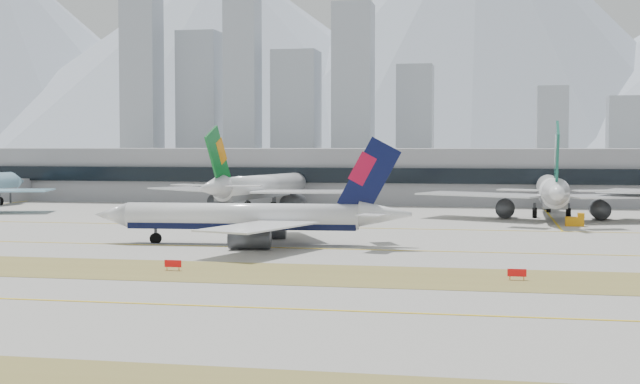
% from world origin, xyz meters
% --- Properties ---
extents(ground, '(3000.00, 3000.00, 0.00)m').
position_xyz_m(ground, '(0.00, 0.00, 0.00)').
color(ground, gray).
rests_on(ground, ground).
extents(apron_markings, '(360.00, 122.22, 0.06)m').
position_xyz_m(apron_markings, '(0.00, -53.95, 0.02)').
color(apron_markings, olive).
rests_on(apron_markings, ground).
extents(taxiing_airliner, '(51.96, 45.03, 17.45)m').
position_xyz_m(taxiing_airliner, '(-11.09, -0.82, 4.21)').
color(taxiing_airliner, white).
rests_on(taxiing_airliner, ground).
extents(widebody_eva, '(56.42, 56.03, 20.53)m').
position_xyz_m(widebody_eva, '(-29.24, 70.44, 5.46)').
color(widebody_eva, white).
rests_on(widebody_eva, ground).
extents(widebody_cathay, '(58.68, 57.27, 20.91)m').
position_xyz_m(widebody_cathay, '(39.20, 60.75, 5.56)').
color(widebody_cathay, white).
rests_on(widebody_cathay, ground).
extents(terminal, '(280.00, 43.10, 15.00)m').
position_xyz_m(terminal, '(0.00, 114.84, 7.50)').
color(terminal, gray).
rests_on(terminal, ground).
extents(hold_sign_left, '(2.20, 0.15, 1.35)m').
position_xyz_m(hold_sign_left, '(-13.19, -32.00, 0.88)').
color(hold_sign_left, red).
rests_on(hold_sign_left, ground).
extents(hold_sign_right, '(2.20, 0.15, 1.35)m').
position_xyz_m(hold_sign_right, '(29.37, -32.00, 0.88)').
color(hold_sign_right, red).
rests_on(hold_sign_right, ground).
extents(gse_c, '(3.55, 2.00, 2.60)m').
position_xyz_m(gse_c, '(42.57, 42.21, 1.05)').
color(gse_c, orange).
rests_on(gse_c, ground).
extents(gse_b, '(3.55, 2.00, 2.60)m').
position_xyz_m(gse_b, '(-21.64, 41.95, 1.05)').
color(gse_b, orange).
rests_on(gse_b, ground).
extents(city_skyline, '(342.00, 49.80, 140.00)m').
position_xyz_m(city_skyline, '(-106.76, 453.42, 49.80)').
color(city_skyline, '#9199A5').
rests_on(city_skyline, ground).
extents(mountain_ridge, '(2830.00, 1120.00, 470.00)m').
position_xyz_m(mountain_ridge, '(33.00, 1404.14, 181.85)').
color(mountain_ridge, '#9EA8B7').
rests_on(mountain_ridge, ground).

